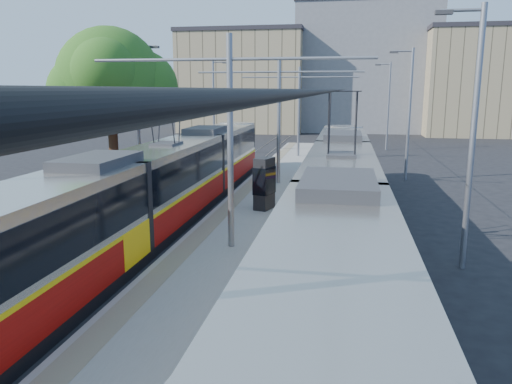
# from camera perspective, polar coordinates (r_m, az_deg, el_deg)

# --- Properties ---
(platform) EXTENTS (4.00, 50.00, 0.30)m
(platform) POSITION_cam_1_polar(r_m,az_deg,el_deg) (25.79, 1.66, -0.46)
(platform) COLOR gray
(platform) RESTS_ON ground
(tactile_strip_left) EXTENTS (0.70, 50.00, 0.01)m
(tactile_strip_left) POSITION_cam_1_polar(r_m,az_deg,el_deg) (26.01, -1.50, -0.01)
(tactile_strip_left) COLOR gray
(tactile_strip_left) RESTS_ON platform
(tactile_strip_right) EXTENTS (0.70, 50.00, 0.01)m
(tactile_strip_right) POSITION_cam_1_polar(r_m,az_deg,el_deg) (25.59, 4.87, -0.24)
(tactile_strip_right) COLOR gray
(tactile_strip_right) RESTS_ON platform
(rails) EXTENTS (8.71, 70.00, 0.03)m
(rails) POSITION_cam_1_polar(r_m,az_deg,el_deg) (25.82, 1.66, -0.76)
(rails) COLOR gray
(rails) RESTS_ON ground
(tram_left) EXTENTS (2.43, 29.55, 5.50)m
(tram_left) POSITION_cam_1_polar(r_m,az_deg,el_deg) (21.36, -10.04, 1.08)
(tram_left) COLOR black
(tram_left) RESTS_ON ground
(tram_right) EXTENTS (2.43, 30.38, 5.50)m
(tram_right) POSITION_cam_1_polar(r_m,az_deg,el_deg) (17.79, 9.57, -0.53)
(tram_right) COLOR black
(tram_right) RESTS_ON ground
(catenary) EXTENTS (9.20, 70.00, 7.00)m
(catenary) POSITION_cam_1_polar(r_m,az_deg,el_deg) (22.43, 0.63, 9.00)
(catenary) COLOR gray
(catenary) RESTS_ON platform
(street_lamps) EXTENTS (15.18, 38.22, 8.00)m
(street_lamps) POSITION_cam_1_polar(r_m,az_deg,el_deg) (29.21, 2.88, 8.93)
(street_lamps) COLOR gray
(street_lamps) RESTS_ON ground
(shelter) EXTENTS (0.93, 1.19, 2.31)m
(shelter) POSITION_cam_1_polar(r_m,az_deg,el_deg) (22.14, 0.96, 1.11)
(shelter) COLOR black
(shelter) RESTS_ON platform
(tree) EXTENTS (6.03, 5.57, 8.76)m
(tree) POSITION_cam_1_polar(r_m,az_deg,el_deg) (27.76, -15.47, 11.98)
(tree) COLOR #382314
(tree) RESTS_ON ground
(building_left) EXTENTS (16.32, 12.24, 13.17)m
(building_left) POSITION_cam_1_polar(r_m,az_deg,el_deg) (69.32, -1.27, 12.50)
(building_left) COLOR gray
(building_left) RESTS_ON ground
(building_centre) EXTENTS (18.36, 14.28, 16.82)m
(building_centre) POSITION_cam_1_polar(r_m,az_deg,el_deg) (72.04, 12.33, 13.66)
(building_centre) COLOR slate
(building_centre) RESTS_ON ground
(building_right) EXTENTS (14.28, 10.20, 12.91)m
(building_right) POSITION_cam_1_polar(r_m,az_deg,el_deg) (67.93, 24.55, 11.39)
(building_right) COLOR gray
(building_right) RESTS_ON ground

